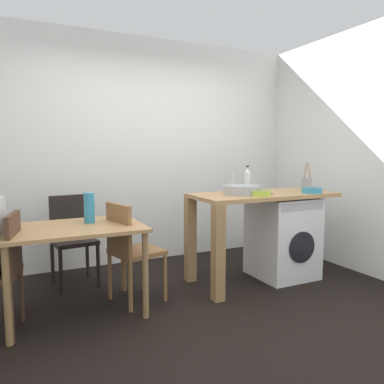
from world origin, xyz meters
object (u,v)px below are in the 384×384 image
washing_machine (282,237)px  chair_spare_by_wall (72,234)px  chair_opposite (130,247)px  dining_table (74,238)px  colander (312,190)px  bottle_tall_green (247,179)px  vase (89,208)px  mixing_bowl (261,193)px  utensil_crock (307,184)px

washing_machine → chair_spare_by_wall: bearing=159.8°
chair_opposite → chair_spare_by_wall: bearing=-167.0°
dining_table → washing_machine: size_ratio=1.28×
washing_machine → colander: (0.19, -0.22, 0.52)m
chair_opposite → bottle_tall_green: bearing=84.9°
washing_machine → vase: size_ratio=3.33×
bottle_tall_green → mixing_bowl: bearing=-108.5°
chair_spare_by_wall → mixing_bowl: 1.95m
dining_table → chair_opposite: bearing=3.8°
dining_table → colander: colander is taller
chair_spare_by_wall → utensil_crock: (2.44, -0.71, 0.48)m
vase → chair_opposite: bearing=-11.8°
washing_machine → vase: 2.07m
washing_machine → mixing_bowl: bearing=-155.9°
mixing_bowl → utensil_crock: size_ratio=0.64×
chair_opposite → colander: bearing=68.3°
washing_machine → colander: bearing=-49.3°
bottle_tall_green → dining_table: bearing=-172.0°
washing_machine → utensil_crock: 0.67m
dining_table → chair_spare_by_wall: bearing=83.3°
chair_opposite → dining_table: bearing=-100.8°
dining_table → washing_machine: (2.17, 0.01, -0.21)m
dining_table → chair_opposite: size_ratio=1.22×
dining_table → chair_spare_by_wall: chair_spare_by_wall is taller
chair_opposite → vase: (-0.33, 0.07, 0.36)m
washing_machine → mixing_bowl: (-0.44, -0.20, 0.52)m
dining_table → utensil_crock: utensil_crock is taller
chair_spare_by_wall → vase: 0.77m
dining_table → vase: (0.15, 0.10, 0.23)m
utensil_crock → mixing_bowl: bearing=-162.8°
dining_table → utensil_crock: bearing=1.4°
mixing_bowl → vase: 1.60m
vase → dining_table: bearing=-146.3°
chair_spare_by_wall → colander: (2.26, -0.98, 0.44)m
utensil_crock → colander: bearing=-123.7°
vase → chair_spare_by_wall: bearing=95.0°
chair_spare_by_wall → mixing_bowl: mixing_bowl is taller
bottle_tall_green → utensil_crock: utensil_crock is taller
chair_opposite → vase: size_ratio=3.49×
bottle_tall_green → mixing_bowl: 0.48m
chair_opposite → bottle_tall_green: 1.52m
chair_spare_by_wall → bottle_tall_green: bearing=157.4°
dining_table → colander: size_ratio=5.50×
chair_spare_by_wall → vase: vase is taller
bottle_tall_green → vase: bottle_tall_green is taller
mixing_bowl → utensil_crock: utensil_crock is taller
dining_table → bottle_tall_green: size_ratio=3.96×
dining_table → vase: 0.29m
bottle_tall_green → mixing_bowl: size_ratio=1.46×
washing_machine → dining_table: bearing=-179.7°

